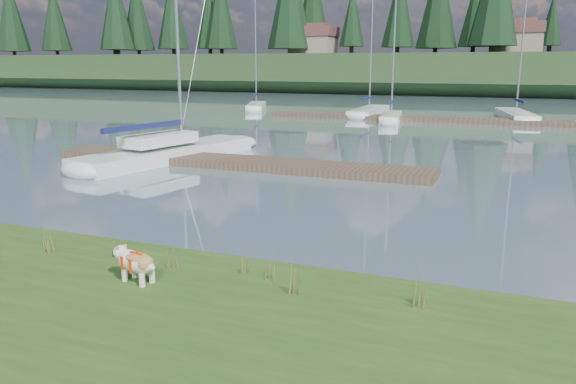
% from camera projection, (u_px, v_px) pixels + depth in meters
% --- Properties ---
extents(ground, '(200.00, 200.00, 0.00)m').
position_uv_depth(ground, '(418.00, 121.00, 40.11)').
color(ground, gray).
rests_on(ground, ground).
extents(ridge, '(200.00, 20.00, 5.00)m').
position_uv_depth(ridge, '(469.00, 74.00, 78.44)').
color(ridge, '#1F3419').
rests_on(ridge, ground).
extents(bulldog, '(0.98, 0.51, 0.58)m').
position_uv_depth(bulldog, '(136.00, 262.00, 9.63)').
color(bulldog, silver).
rests_on(bulldog, bank).
extents(sailboat_main, '(4.03, 10.25, 14.34)m').
position_uv_depth(sailboat_main, '(181.00, 148.00, 24.39)').
color(sailboat_main, white).
rests_on(sailboat_main, ground).
extents(dock_near, '(16.00, 2.00, 0.30)m').
position_uv_depth(dock_near, '(233.00, 162.00, 22.54)').
color(dock_near, '#4C3D2C').
rests_on(dock_near, ground).
extents(dock_far, '(26.00, 2.20, 0.30)m').
position_uv_depth(dock_far, '(447.00, 120.00, 39.35)').
color(dock_far, '#4C3D2C').
rests_on(dock_far, ground).
extents(sailboat_bg_0, '(3.55, 6.72, 9.84)m').
position_uv_depth(sailboat_bg_0, '(257.00, 106.00, 49.88)').
color(sailboat_bg_0, white).
rests_on(sailboat_bg_0, ground).
extents(sailboat_bg_1, '(1.87, 8.76, 12.94)m').
position_uv_depth(sailboat_bg_1, '(371.00, 110.00, 44.97)').
color(sailboat_bg_1, white).
rests_on(sailboat_bg_1, ground).
extents(sailboat_bg_2, '(2.11, 6.40, 9.63)m').
position_uv_depth(sailboat_bg_2, '(392.00, 116.00, 39.88)').
color(sailboat_bg_2, white).
rests_on(sailboat_bg_2, ground).
extents(sailboat_bg_3, '(3.39, 8.91, 12.76)m').
position_uv_depth(sailboat_bg_3, '(514.00, 114.00, 41.81)').
color(sailboat_bg_3, white).
rests_on(sailboat_bg_3, ground).
extents(weed_0, '(0.17, 0.14, 0.60)m').
position_uv_depth(weed_0, '(172.00, 255.00, 10.31)').
color(weed_0, '#475B23').
rests_on(weed_0, bank).
extents(weed_1, '(0.17, 0.14, 0.50)m').
position_uv_depth(weed_1, '(245.00, 263.00, 9.98)').
color(weed_1, '#475B23').
rests_on(weed_1, bank).
extents(weed_2, '(0.17, 0.14, 0.64)m').
position_uv_depth(weed_2, '(295.00, 279.00, 9.11)').
color(weed_2, '#475B23').
rests_on(weed_2, bank).
extents(weed_3, '(0.17, 0.14, 0.58)m').
position_uv_depth(weed_3, '(47.00, 240.00, 11.17)').
color(weed_3, '#475B23').
rests_on(weed_3, bank).
extents(weed_4, '(0.17, 0.14, 0.51)m').
position_uv_depth(weed_4, '(269.00, 268.00, 9.76)').
color(weed_4, '#475B23').
rests_on(weed_4, bank).
extents(weed_5, '(0.17, 0.14, 0.71)m').
position_uv_depth(weed_5, '(421.00, 288.00, 8.64)').
color(weed_5, '#475B23').
rests_on(weed_5, bank).
extents(mud_lip, '(60.00, 0.50, 0.14)m').
position_uv_depth(mud_lip, '(170.00, 261.00, 11.52)').
color(mud_lip, '#33281C').
rests_on(mud_lip, ground).
extents(conifer_0, '(5.72, 5.72, 14.15)m').
position_uv_depth(conifer_0, '(115.00, 8.00, 90.68)').
color(conifer_0, '#382619').
rests_on(conifer_0, ridge).
extents(conifer_1, '(4.40, 4.40, 11.30)m').
position_uv_depth(conifer_1, '(209.00, 16.00, 89.17)').
color(conifer_1, '#382619').
rests_on(conifer_1, ridge).
extents(conifer_3, '(4.84, 4.84, 12.25)m').
position_uv_depth(conifer_3, '(399.00, 7.00, 79.09)').
color(conifer_3, '#382619').
rests_on(conifer_3, ridge).
extents(house_0, '(6.30, 5.30, 4.65)m').
position_uv_depth(house_0, '(314.00, 40.00, 82.63)').
color(house_0, gray).
rests_on(house_0, ridge).
extents(house_1, '(6.30, 5.30, 4.65)m').
position_uv_depth(house_1, '(518.00, 37.00, 73.37)').
color(house_1, gray).
rests_on(house_1, ridge).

